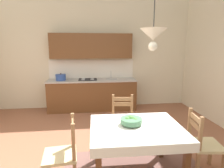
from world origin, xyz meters
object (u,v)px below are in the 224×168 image
(dining_chair_window_side, at_px, (203,144))
(fruit_bowl, at_px, (131,121))
(pendant_lamp, at_px, (153,35))
(dining_chair_tv_side, at_px, (63,154))
(dining_table, at_px, (136,135))
(dining_chair_kitchen_side, at_px, (123,121))
(kitchen_cabinetry, at_px, (92,81))

(dining_chair_window_side, relative_size, fruit_bowl, 3.10)
(dining_chair_window_side, xyz_separation_m, fruit_bowl, (-1.04, 0.10, 0.37))
(fruit_bowl, relative_size, pendant_lamp, 0.37)
(dining_chair_window_side, bearing_deg, dining_chair_tv_side, -179.24)
(dining_table, bearing_deg, dining_chair_kitchen_side, 91.52)
(kitchen_cabinetry, height_order, dining_table, kitchen_cabinetry)
(kitchen_cabinetry, height_order, dining_chair_kitchen_side, kitchen_cabinetry)
(dining_chair_window_side, relative_size, dining_chair_tv_side, 1.00)
(dining_chair_window_side, distance_m, dining_chair_tv_side, 1.97)
(kitchen_cabinetry, height_order, fruit_bowl, kitchen_cabinetry)
(dining_chair_window_side, height_order, dining_chair_tv_side, same)
(kitchen_cabinetry, distance_m, fruit_bowl, 3.02)
(kitchen_cabinetry, relative_size, dining_chair_window_side, 2.74)
(dining_chair_kitchen_side, relative_size, pendant_lamp, 1.16)
(dining_chair_tv_side, relative_size, fruit_bowl, 3.10)
(dining_chair_kitchen_side, relative_size, dining_chair_tv_side, 1.00)
(dining_table, distance_m, fruit_bowl, 0.21)
(dining_table, xyz_separation_m, dining_chair_window_side, (0.98, -0.03, -0.18))
(pendant_lamp, bearing_deg, dining_chair_tv_side, 176.47)
(dining_table, relative_size, dining_chair_tv_side, 1.37)
(fruit_bowl, bearing_deg, dining_chair_kitchen_side, 87.69)
(dining_chair_tv_side, bearing_deg, dining_chair_kitchen_side, 45.77)
(kitchen_cabinetry, distance_m, dining_table, 3.11)
(dining_chair_tv_side, bearing_deg, pendant_lamp, -3.53)
(fruit_bowl, bearing_deg, dining_table, -49.49)
(dining_table, bearing_deg, dining_chair_window_side, -1.84)
(dining_chair_kitchen_side, bearing_deg, dining_chair_tv_side, -134.23)
(dining_chair_tv_side, distance_m, pendant_lamp, 1.90)
(kitchen_cabinetry, bearing_deg, fruit_bowl, -80.29)
(kitchen_cabinetry, relative_size, dining_chair_kitchen_side, 2.74)
(pendant_lamp, bearing_deg, dining_chair_window_side, 6.51)
(dining_chair_window_side, bearing_deg, kitchen_cabinetry, 116.76)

